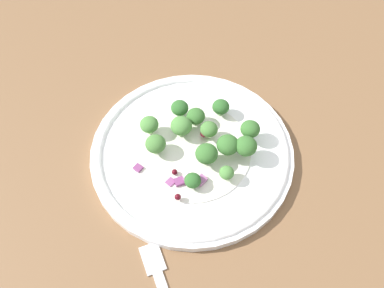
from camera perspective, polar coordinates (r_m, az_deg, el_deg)
The scene contains 24 objects.
ground_plane at distance 59.25cm, azimuth 0.47°, elevation -0.64°, with size 180.00×180.00×2.00cm, color brown.
plate at distance 56.79cm, azimuth 0.00°, elevation -1.03°, with size 27.70×27.70×1.70cm.
dressing_pool at distance 56.42cm, azimuth 0.00°, elevation -0.79°, with size 16.07×16.07×0.20cm, color white.
broccoli_floret_0 at distance 54.25cm, azimuth 7.43°, elevation -0.32°, with size 2.91×2.91×2.95cm.
broccoli_floret_1 at distance 54.23cm, azimuth 4.94°, elevation -0.15°, with size 2.97×2.97×3.00cm.
broccoli_floret_2 at distance 52.92cm, azimuth 4.77°, elevation -3.97°, with size 1.93×1.93×1.95cm.
broccoli_floret_3 at distance 56.27cm, azimuth -1.48°, elevation 2.47°, with size 2.94×2.94×2.98cm.
broccoli_floret_4 at distance 54.94cm, azimuth -5.01°, elevation -0.02°, with size 2.75×2.75×2.78cm.
broccoli_floret_5 at distance 56.02cm, azimuth 2.34°, elevation 2.02°, with size 2.40×2.40×2.43cm.
broccoli_floret_6 at distance 52.57cm, azimuth 0.09°, elevation -5.06°, with size 2.14×2.14×2.17cm.
broccoli_floret_7 at distance 53.55cm, azimuth 2.02°, elevation -1.39°, with size 2.96×2.96×3.00cm.
broccoli_floret_8 at distance 56.71cm, azimuth -5.89°, elevation 2.65°, with size 2.56×2.56×2.59cm.
broccoli_floret_9 at distance 56.22cm, azimuth 8.00°, elevation 2.02°, with size 2.66×2.66×2.69cm.
broccoli_floret_10 at distance 57.59cm, azimuth 0.52°, elevation 3.81°, with size 2.59×2.59×2.62cm.
broccoli_floret_11 at distance 58.15cm, azimuth -1.70°, elevation 4.96°, with size 2.46×2.46×2.49cm.
broccoli_floret_12 at distance 58.87cm, azimuth 3.98°, elevation 5.09°, with size 2.44×2.44×2.47cm.
cranberry_0 at distance 56.78cm, azimuth 1.61°, elevation 1.42°, with size 0.98×0.98×0.98cm, color maroon.
cranberry_1 at distance 54.01cm, azimuth -2.41°, elevation -3.86°, with size 0.75×0.75×0.75cm, color #4C0A14.
cranberry_2 at distance 51.97cm, azimuth -1.97°, elevation -7.29°, with size 0.82×0.82×0.82cm, color #4C0A14.
onion_bit_0 at distance 53.41cm, azimuth 1.28°, elevation -4.96°, with size 1.06×1.29×0.53cm, color #A35B93.
onion_bit_1 at distance 53.58cm, azimuth -1.75°, elevation -5.18°, with size 1.08×1.26×0.53cm, color #843D75.
onion_bit_2 at distance 53.80cm, azimuth -2.97°, elevation -5.26°, with size 1.08×1.00×0.35cm, color #934C84.
onion_bit_3 at distance 55.07cm, azimuth -7.41°, elevation -3.29°, with size 1.05×0.97×0.39cm, color #843D75.
onion_bit_4 at distance 53.47cm, azimuth -0.44°, elevation -4.87°, with size 1.13×1.32×0.58cm, color #A35B93.
Camera 1 is at (23.20, 22.30, 48.75)cm, focal length 38.83 mm.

